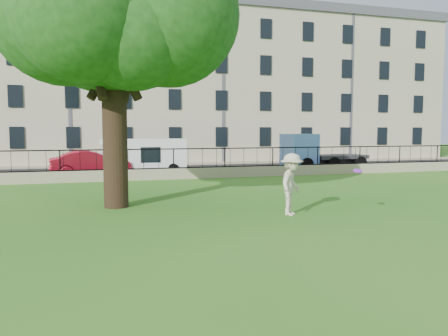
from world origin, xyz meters
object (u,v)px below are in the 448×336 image
object	(u,v)px
red_sedan	(91,164)
man	(292,184)
frisbee	(358,171)
blue_truck	(323,151)
white_van	(143,157)

from	to	relation	value
red_sedan	man	bearing A→B (deg)	-161.12
frisbee	red_sedan	xyz separation A→B (m)	(-8.13, 15.30, -0.74)
man	red_sedan	world-z (taller)	man
blue_truck	man	bearing A→B (deg)	-127.89
man	frisbee	distance (m)	2.10
man	blue_truck	xyz separation A→B (m)	(9.36, 14.80, 0.24)
man	red_sedan	distance (m)	15.59
frisbee	red_sedan	distance (m)	17.34
frisbee	red_sedan	bearing A→B (deg)	117.98
frisbee	white_van	distance (m)	16.66
man	white_van	size ratio (longest dim) A/B	0.39
red_sedan	blue_truck	size ratio (longest dim) A/B	0.78
frisbee	blue_truck	size ratio (longest dim) A/B	0.05
frisbee	red_sedan	size ratio (longest dim) A/B	0.06
white_van	blue_truck	xyz separation A→B (m)	(12.64, 0.00, 0.15)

